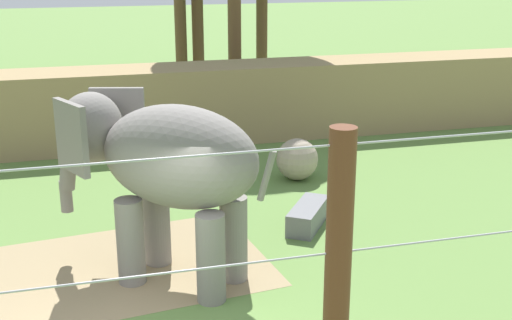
{
  "coord_description": "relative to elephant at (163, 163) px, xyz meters",
  "views": [
    {
      "loc": [
        -0.52,
        -7.84,
        5.17
      ],
      "look_at": [
        2.64,
        3.78,
        1.4
      ],
      "focal_mm": 46.92,
      "sensor_mm": 36.0,
      "label": 1
    }
  ],
  "objects": [
    {
      "name": "dirt_patch",
      "position": [
        -1.47,
        0.43,
        -1.98
      ],
      "size": [
        6.74,
        4.09,
        0.01
      ],
      "primitive_type": "cube",
      "rotation": [
        0.0,
        0.0,
        0.12
      ],
      "color": "#937F5B",
      "rests_on": "ground"
    },
    {
      "name": "embankment_wall",
      "position": [
        -0.69,
        8.2,
        -0.93
      ],
      "size": [
        36.0,
        1.8,
        2.12
      ],
      "primitive_type": "cube",
      "color": "#997F56",
      "rests_on": "ground"
    },
    {
      "name": "enrichment_ball",
      "position": [
        3.65,
        4.14,
        -1.49
      ],
      "size": [
        0.98,
        0.98,
        0.98
      ],
      "primitive_type": "sphere",
      "color": "gray",
      "rests_on": "ground"
    },
    {
      "name": "elephant",
      "position": [
        0.0,
        0.0,
        0.0
      ],
      "size": [
        3.51,
        3.21,
        3.0
      ],
      "color": "gray",
      "rests_on": "ground"
    },
    {
      "name": "feed_trough",
      "position": [
        2.96,
        1.4,
        -1.77
      ],
      "size": [
        1.21,
        1.43,
        0.44
      ],
      "color": "slate",
      "rests_on": "ground"
    }
  ]
}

